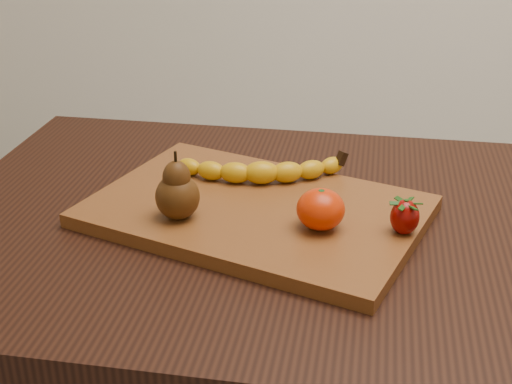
% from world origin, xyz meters
% --- Properties ---
extents(table, '(1.00, 0.70, 0.76)m').
position_xyz_m(table, '(0.00, 0.00, 0.66)').
color(table, black).
rests_on(table, ground).
extents(cutting_board, '(0.52, 0.42, 0.02)m').
position_xyz_m(cutting_board, '(-0.04, -0.01, 0.77)').
color(cutting_board, brown).
rests_on(cutting_board, table).
extents(banana, '(0.23, 0.10, 0.03)m').
position_xyz_m(banana, '(-0.04, 0.07, 0.80)').
color(banana, '#DEA50A').
rests_on(banana, cutting_board).
extents(pear, '(0.06, 0.06, 0.09)m').
position_xyz_m(pear, '(-0.14, -0.06, 0.83)').
color(pear, '#48270B').
rests_on(pear, cutting_board).
extents(mandarin, '(0.08, 0.08, 0.05)m').
position_xyz_m(mandarin, '(0.05, -0.06, 0.81)').
color(mandarin, red).
rests_on(mandarin, cutting_board).
extents(strawberry, '(0.04, 0.04, 0.05)m').
position_xyz_m(strawberry, '(0.16, -0.05, 0.80)').
color(strawberry, '#820703').
rests_on(strawberry, cutting_board).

